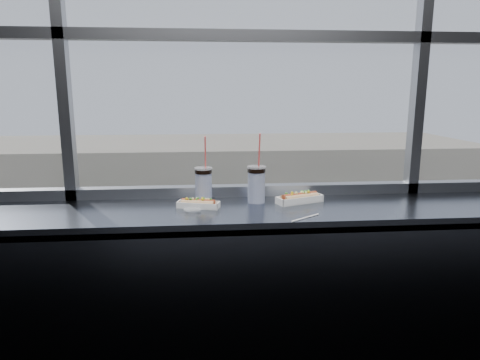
{
  "coord_description": "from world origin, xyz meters",
  "views": [
    {
      "loc": [
        -0.26,
        -0.94,
        1.71
      ],
      "look_at": [
        -0.07,
        1.23,
        1.25
      ],
      "focal_mm": 32.0,
      "sensor_mm": 36.0,
      "label": 1
    }
  ],
  "objects": [
    {
      "name": "wall_back_lower",
      "position": [
        0.0,
        1.5,
        0.55
      ],
      "size": [
        6.0,
        0.0,
        6.0
      ],
      "primitive_type": "plane",
      "rotation": [
        1.57,
        0.0,
        0.0
      ],
      "color": "black",
      "rests_on": "ground"
    },
    {
      "name": "counter",
      "position": [
        0.0,
        1.23,
        1.07
      ],
      "size": [
        6.0,
        0.55,
        0.06
      ],
      "primitive_type": "cube",
      "color": "slate",
      "rests_on": "ground"
    },
    {
      "name": "counter_fascia",
      "position": [
        0.0,
        0.97,
        0.55
      ],
      "size": [
        6.0,
        0.04,
        1.04
      ],
      "primitive_type": "cube",
      "color": "slate",
      "rests_on": "ground"
    },
    {
      "name": "hotdog_tray_left",
      "position": [
        -0.29,
        1.25,
        1.12
      ],
      "size": [
        0.23,
        0.13,
        0.05
      ],
      "rotation": [
        0.0,
        0.0,
        -0.28
      ],
      "color": "white",
      "rests_on": "counter"
    },
    {
      "name": "hotdog_tray_right",
      "position": [
        0.27,
        1.3,
        1.13
      ],
      "size": [
        0.28,
        0.17,
        0.06
      ],
      "rotation": [
        0.0,
        0.0,
        0.36
      ],
      "color": "white",
      "rests_on": "counter"
    },
    {
      "name": "soda_cup_left",
      "position": [
        -0.26,
        1.37,
        1.21
      ],
      "size": [
        0.1,
        0.1,
        0.37
      ],
      "color": "white",
      "rests_on": "counter"
    },
    {
      "name": "soda_cup_right",
      "position": [
        0.03,
        1.34,
        1.21
      ],
      "size": [
        0.1,
        0.1,
        0.38
      ],
      "color": "white",
      "rests_on": "counter"
    },
    {
      "name": "loose_straw",
      "position": [
        0.23,
        1.01,
        1.1
      ],
      "size": [
        0.16,
        0.12,
        0.01
      ],
      "primitive_type": "cylinder",
      "rotation": [
        0.0,
        1.57,
        0.61
      ],
      "color": "white",
      "rests_on": "counter"
    },
    {
      "name": "wrapper",
      "position": [
        -0.32,
        1.17,
        1.11
      ],
      "size": [
        0.1,
        0.07,
        0.02
      ],
      "primitive_type": "ellipsoid",
      "color": "silver",
      "rests_on": "counter"
    },
    {
      "name": "plaza_ground",
      "position": [
        0.0,
        45.0,
        -11.0
      ],
      "size": [
        120.0,
        120.0,
        0.0
      ],
      "primitive_type": "plane",
      "color": "#ABA89D",
      "rests_on": "ground"
    },
    {
      "name": "street_asphalt",
      "position": [
        0.0,
        21.5,
        -10.97
      ],
      "size": [
        80.0,
        10.0,
        0.06
      ],
      "primitive_type": "cube",
      "color": "black",
      "rests_on": "plaza_ground"
    },
    {
      "name": "far_sidewalk",
      "position": [
        0.0,
        29.5,
        -10.98
      ],
      "size": [
        80.0,
        6.0,
        0.04
      ],
      "primitive_type": "cube",
      "color": "#ABA89D",
      "rests_on": "plaza_ground"
    },
    {
      "name": "far_building",
      "position": [
        0.0,
        39.5,
        -7.0
      ],
      "size": [
        50.0,
        14.0,
        8.0
      ],
      "primitive_type": "cube",
      "color": "#9D9380",
      "rests_on": "plaza_ground"
    },
    {
      "name": "car_near_d",
      "position": [
        6.44,
        17.5,
        -9.88
      ],
      "size": [
        3.33,
        6.61,
        2.12
      ],
      "primitive_type": "imported",
      "rotation": [
        0.0,
        0.0,
        1.46
      ],
      "color": "white",
      "rests_on": "street_asphalt"
    },
    {
      "name": "car_far_c",
      "position": [
        13.89,
        25.5,
        -9.86
      ],
      "size": [
        3.38,
        6.71,
        2.15
      ],
      "primitive_type": "imported",
      "rotation": [
        0.0,
        0.0,
        1.68
      ],
      "color": "white",
      "rests_on": "street_asphalt"
    },
    {
      "name": "car_near_e",
      "position": [
        12.8,
        17.5,
        -9.78
      ],
      "size": [
        3.48,
        7.17,
        2.32
      ],
      "primitive_type": "imported",
      "rotation": [
        0.0,
        0.0,
        1.66
      ],
      "color": "navy",
      "rests_on": "street_asphalt"
    },
    {
      "name": "car_far_b",
      "position": [
        0.75,
        25.5,
        -9.86
      ],
      "size": [
        3.27,
        6.69,
        2.16
      ],
      "primitive_type": "imported",
      "rotation": [
        0.0,
        0.0,
        1.48
      ],
      "color": "maroon",
      "rests_on": "street_asphalt"
    },
    {
      "name": "car_near_b",
      "position": [
        -7.44,
        17.5,
        -9.85
      ],
      "size": [
        3.16,
        6.69,
        2.17
      ],
      "primitive_type": "imported",
      "rotation": [
        0.0,
        0.0,
        1.64
      ],
      "color": "black",
      "rests_on": "street_asphalt"
    },
    {
      "name": "car_far_a",
      "position": [
        -11.7,
        25.5,
        -9.82
      ],
      "size": [
        3.51,
        7.01,
        2.25
      ],
      "primitive_type": "imported",
      "rotation": [
        0.0,
        0.0,
        1.46
      ],
      "color": "black",
      "rests_on": "street_asphalt"
    },
    {
      "name": "pedestrian_d",
      "position": [
        8.91,
        30.23,
        -9.81
      ],
      "size": [
        1.02,
        0.77,
        2.3
      ],
      "primitive_type": "imported",
      "rotation": [
        0.0,
        0.0,
        3.14
      ],
      "color": "#66605B",
      "rests_on": "far_sidewalk"
    },
    {
      "name": "pedestrian_b",
      "position": [
        -2.26,
        29.44,
        -9.82
      ],
      "size": [
        0.76,
        1.01,
        2.28
      ],
      "primitive_type": "imported",
      "rotation": [
        0.0,
        0.0,
        1.57
      ],
      "color": "#66605B",
      "rests_on": "far_sidewalk"
    },
    {
      "name": "tree_left",
      "position": [
        -7.68,
        29.5,
        -7.65
      ],
      "size": [
        3.17,
        3.17,
        4.95
      ],
      "color": "#47382B",
      "rests_on": "far_sidewalk"
    },
    {
      "name": "tree_center",
      "position": [
        1.47,
        29.5,
        -7.94
      ],
      "size": [
        2.88,
        2.88,
        4.51
      ],
      "color": "#47382B",
      "rests_on": "far_sidewalk"
    },
    {
      "name": "tree_right",
      "position": [
        11.15,
        29.5,
        -8.01
      ],
      "size": [
        2.82,
        2.82,
        4.4
      ],
      "color": "#47382B",
      "rests_on": "far_sidewalk"
    }
  ]
}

